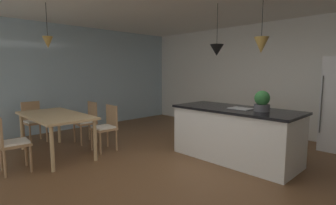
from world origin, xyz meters
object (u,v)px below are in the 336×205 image
(chair_window_end, at_px, (34,120))
(potted_plant_on_island, at_px, (262,101))
(chair_far_right, at_px, (106,126))
(dining_table, at_px, (55,118))
(kitchen_island, at_px, (235,133))
(chair_far_left, at_px, (87,121))
(chair_near_right, at_px, (11,142))

(chair_window_end, height_order, potted_plant_on_island, potted_plant_on_island)
(chair_far_right, distance_m, potted_plant_on_island, 2.87)
(dining_table, height_order, kitchen_island, kitchen_island)
(chair_far_right, distance_m, chair_window_end, 1.82)
(chair_far_left, xyz_separation_m, kitchen_island, (2.79, 1.32, -0.01))
(chair_far_left, relative_size, potted_plant_on_island, 2.66)
(chair_near_right, relative_size, kitchen_island, 0.41)
(dining_table, bearing_deg, chair_far_left, 115.71)
(dining_table, bearing_deg, potted_plant_on_island, 36.56)
(chair_far_right, relative_size, potted_plant_on_island, 2.66)
(chair_far_right, height_order, kitchen_island, kitchen_island)
(chair_far_right, xyz_separation_m, potted_plant_on_island, (2.48, 1.32, 0.59))
(chair_near_right, bearing_deg, chair_window_end, 153.68)
(dining_table, height_order, chair_far_left, chair_far_left)
(chair_window_end, bearing_deg, chair_far_right, 26.48)
(chair_far_left, distance_m, kitchen_island, 3.09)
(dining_table, bearing_deg, chair_window_end, -179.81)
(chair_far_right, distance_m, chair_far_left, 0.78)
(chair_near_right, height_order, kitchen_island, kitchen_island)
(chair_near_right, distance_m, chair_window_end, 1.81)
(kitchen_island, distance_m, potted_plant_on_island, 0.76)
(chair_far_right, distance_m, chair_near_right, 1.61)
(chair_far_left, bearing_deg, kitchen_island, 25.36)
(potted_plant_on_island, bearing_deg, chair_far_right, -151.92)
(chair_window_end, bearing_deg, potted_plant_on_island, 27.45)
(dining_table, relative_size, potted_plant_on_island, 5.29)
(dining_table, relative_size, chair_near_right, 1.99)
(potted_plant_on_island, bearing_deg, chair_near_right, -130.26)
(chair_near_right, height_order, chair_window_end, same)
(chair_near_right, bearing_deg, potted_plant_on_island, 49.74)
(chair_window_end, distance_m, potted_plant_on_island, 4.67)
(dining_table, relative_size, chair_window_end, 1.99)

